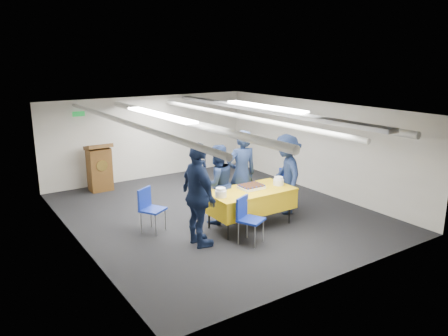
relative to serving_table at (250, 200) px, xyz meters
The scene contains 14 objects.
ground 1.20m from the serving_table, 97.92° to the left, with size 7.00×7.00×0.00m, color black.
room_shell 1.92m from the serving_table, 92.06° to the left, with size 6.00×7.00×2.30m.
serving_table is the anchor object (origin of this frame).
sheet_cake 0.27m from the serving_table, 41.14° to the left, with size 0.48×0.37×0.09m.
plate_stack_left 0.80m from the serving_table, behind, with size 0.23×0.23×0.18m.
plate_stack_right 0.75m from the serving_table, ahead, with size 0.22×0.22×0.17m.
podium 4.45m from the serving_table, 113.10° to the left, with size 0.62×0.53×1.25m.
chair_near 0.80m from the serving_table, 130.83° to the right, with size 0.56×0.56×0.87m.
chair_right 1.45m from the serving_table, 20.36° to the left, with size 0.54×0.54×0.87m.
chair_left 2.01m from the serving_table, 153.53° to the left, with size 0.58×0.58×0.87m.
sailor_a 0.68m from the serving_table, 72.93° to the left, with size 0.69×0.45×1.89m, color black.
sailor_b 0.75m from the serving_table, 128.05° to the left, with size 0.80×0.62×1.65m, color black.
sailor_c 1.41m from the serving_table, 169.83° to the right, with size 1.12×0.47×1.91m, color black.
sailor_d 1.20m from the serving_table, 10.76° to the left, with size 1.13×0.65×1.75m, color black.
Camera 1 is at (-4.91, -7.72, 3.39)m, focal length 35.00 mm.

